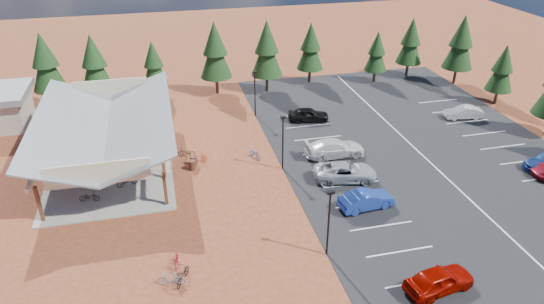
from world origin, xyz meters
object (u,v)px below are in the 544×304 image
(bike_0, at_px, (89,197))
(bike_13, at_px, (171,279))
(trash_bin_0, at_px, (192,165))
(bike_3, at_px, (91,132))
(lamp_post_2, at_px, (255,91))
(bike_11, at_px, (176,261))
(bike_1, at_px, (78,176))
(bike_14, at_px, (255,154))
(trash_bin_1, at_px, (194,161))
(car_3, at_px, (335,148))
(car_0, at_px, (439,280))
(bike_pavilion, at_px, (106,124))
(bike_16, at_px, (186,153))
(car_9, at_px, (463,112))
(car_4, at_px, (308,115))
(bike_7, at_px, (128,127))
(bike_5, at_px, (132,159))
(lamp_post_0, at_px, (329,219))
(car_1, at_px, (366,200))
(bike_4, at_px, (127,181))
(car_2, at_px, (345,172))
(bike_2, at_px, (79,148))
(lamp_post_1, at_px, (283,139))
(bike_12, at_px, (183,275))
(bike_15, at_px, (199,159))
(bike_6, at_px, (135,147))

(bike_0, xyz_separation_m, bike_13, (5.86, -10.97, 0.01))
(trash_bin_0, xyz_separation_m, bike_3, (-9.39, 8.96, 0.13))
(lamp_post_2, relative_size, bike_11, 3.07)
(bike_1, distance_m, bike_14, 15.60)
(bike_0, bearing_deg, trash_bin_1, -56.79)
(bike_14, bearing_deg, car_3, -34.20)
(trash_bin_0, distance_m, car_0, 23.01)
(bike_pavilion, height_order, trash_bin_0, bike_pavilion)
(bike_16, xyz_separation_m, car_9, (30.22, 1.69, 0.27))
(car_0, bearing_deg, car_4, -9.24)
(bike_7, bearing_deg, bike_5, 172.81)
(trash_bin_1, height_order, bike_3, bike_3)
(trash_bin_0, height_order, car_0, car_0)
(lamp_post_0, distance_m, car_1, 6.95)
(car_1, bearing_deg, bike_14, 27.51)
(bike_4, bearing_deg, car_2, -118.03)
(bike_2, bearing_deg, lamp_post_0, -154.14)
(trash_bin_0, bearing_deg, lamp_post_1, -12.53)
(car_9, bearing_deg, car_1, -42.58)
(bike_11, bearing_deg, trash_bin_1, 88.36)
(bike_7, height_order, bike_11, bike_7)
(bike_3, height_order, bike_16, bike_3)
(trash_bin_0, bearing_deg, lamp_post_0, -60.14)
(bike_16, bearing_deg, bike_12, 7.85)
(trash_bin_0, distance_m, bike_14, 5.96)
(bike_15, relative_size, car_3, 0.30)
(bike_15, bearing_deg, bike_11, 141.82)
(bike_13, relative_size, car_9, 0.43)
(bike_3, relative_size, bike_14, 0.96)
(bike_5, bearing_deg, bike_16, -79.41)
(bike_1, xyz_separation_m, bike_6, (4.70, 4.51, -0.09))
(bike_12, relative_size, bike_15, 1.06)
(trash_bin_0, relative_size, bike_0, 0.57)
(bike_3, bearing_deg, bike_14, -122.18)
(car_1, bearing_deg, trash_bin_1, 44.81)
(lamp_post_1, bearing_deg, car_2, -33.16)
(bike_0, distance_m, car_3, 21.91)
(bike_0, relative_size, bike_14, 0.95)
(bike_11, height_order, car_2, car_2)
(bike_7, relative_size, car_4, 0.40)
(trash_bin_1, xyz_separation_m, bike_14, (5.70, 0.08, -0.01))
(bike_pavilion, distance_m, bike_13, 18.39)
(bike_0, bearing_deg, bike_15, -57.34)
(bike_5, distance_m, bike_15, 6.04)
(trash_bin_1, bearing_deg, bike_16, 106.53)
(bike_2, relative_size, bike_5, 1.25)
(bike_13, bearing_deg, lamp_post_0, 105.98)
(bike_1, height_order, car_2, car_2)
(bike_11, height_order, bike_12, bike_11)
(bike_pavilion, xyz_separation_m, bike_0, (-1.39, -6.55, -3.31))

